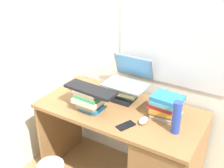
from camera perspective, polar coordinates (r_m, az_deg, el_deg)
name	(u,v)px	position (r m, az deg, el deg)	size (l,w,h in m)	color
wall_back	(144,31)	(2.32, 6.44, 10.72)	(6.00, 0.06, 2.60)	silver
wall_left	(30,26)	(2.55, -16.39, 11.29)	(0.05, 6.00, 2.60)	silver
desk	(154,158)	(2.31, 8.61, -14.74)	(1.31, 0.64, 0.76)	olive
book_stack_tall	(125,93)	(2.31, 2.68, -1.76)	(0.25, 0.20, 0.13)	black
book_stack_keyboard_riser	(90,99)	(2.18, -4.49, -3.14)	(0.22, 0.20, 0.17)	#2672B2
book_stack_side	(165,106)	(2.12, 10.81, -4.38)	(0.25, 0.18, 0.18)	gray
laptop	(129,77)	(2.31, 3.44, 1.39)	(0.35, 0.30, 0.22)	gray
keyboard	(90,90)	(2.14, -4.43, -1.13)	(0.42, 0.14, 0.02)	black
computer_mouse	(143,120)	(2.07, 6.42, -7.38)	(0.06, 0.10, 0.04)	#A5A8AD
mug	(76,87)	(2.48, -7.30, -0.60)	(0.11, 0.07, 0.09)	white
water_bottle	(177,117)	(1.96, 12.99, -6.65)	(0.06, 0.06, 0.24)	#263FA5
cell_phone	(126,126)	(2.03, 2.82, -8.44)	(0.07, 0.14, 0.01)	black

